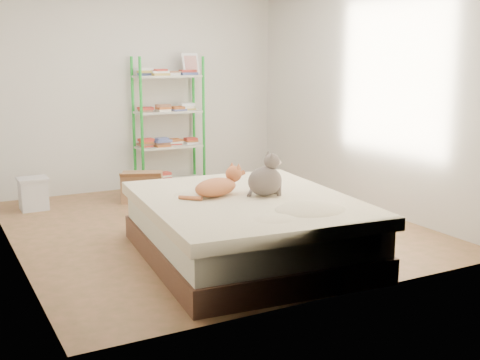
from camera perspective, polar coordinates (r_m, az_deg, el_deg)
room at (r=5.96m, az=-2.93°, el=7.77°), size 3.81×4.21×2.61m
bed at (r=5.14m, az=0.58°, el=-4.56°), size 1.86×2.23×0.53m
orange_cat at (r=5.10m, az=-2.32°, el=-0.46°), size 0.55×0.39×0.20m
grey_cat at (r=5.11m, az=2.39°, el=0.50°), size 0.35×0.31×0.37m
shelf_unit at (r=7.84m, az=-6.72°, el=5.74°), size 0.89×0.36×1.74m
cardboard_box at (r=7.29m, az=-9.24°, el=-0.63°), size 0.59×0.60×0.39m
white_bin at (r=7.15m, az=-19.00°, el=-1.21°), size 0.32×0.29×0.37m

